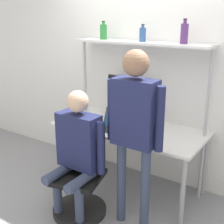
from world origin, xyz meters
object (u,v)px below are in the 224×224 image
Objects in this scene: monitor at (127,96)px; laptop at (115,124)px; cell_phone at (132,136)px; person_seated at (77,145)px; bottle_blue at (143,34)px; bottle_green at (103,32)px; person_standing at (135,119)px; bottle_purple at (184,33)px; office_chair at (81,188)px.

laptop is (0.09, -0.39, -0.23)m from monitor.
cell_phone is 0.62m from person_seated.
person_seated is at bearing -100.14° from bottle_blue.
bottle_blue is at bearing 108.61° from cell_phone.
cell_phone is at bearing 58.20° from person_seated.
bottle_green is (-0.41, 0.38, 0.97)m from laptop.
person_standing is (0.58, -0.84, 0.06)m from monitor.
bottle_blue is (0.17, 0.97, 1.01)m from person_seated.
monitor is at bearing 3.05° from bottle_green.
bottle_purple is at bearing 53.94° from cell_phone.
monitor is 0.41× the size of person_seated.
office_chair is (0.02, -0.94, -0.78)m from monitor.
person_seated is (-0.32, -0.52, 0.01)m from cell_phone.
person_seated is 1.45m from bottle_green.
monitor is at bearing 91.55° from person_seated.
person_standing is at bearing -42.23° from bottle_green.
bottle_blue is at bearing 73.46° from laptop.
bottle_green reaches higher than laptop.
cell_phone is 0.71× the size of bottle_green.
laptop reaches higher than cell_phone.
person_seated reaches higher than cell_phone.
monitor reaches higher than office_chair.
bottle_green is (-0.90, 0.82, 0.69)m from person_standing.
cell_phone is 1.18m from bottle_purple.
monitor is at bearing 91.02° from office_chair.
laptop is 0.60m from person_seated.
monitor is 1.03m from person_seated.
office_chair is at bearing -125.48° from bottle_purple.
person_standing is 6.87× the size of bottle_purple.
monitor is 0.76m from bottle_blue.
office_chair is (-0.07, -0.55, -0.55)m from laptop.
bottle_purple is (0.65, 0.97, 1.04)m from person_seated.
monitor is at bearing 175.08° from bottle_blue.
bottle_blue is at bearing 79.86° from person_seated.
cell_phone is 0.11× the size of person_seated.
bottle_blue reaches higher than monitor.
bottle_green is at bearing 146.45° from cell_phone.
office_chair is at bearing -101.21° from bottle_blue.
laptop is at bearing -106.54° from bottle_blue.
bottle_purple is (0.68, -0.02, 0.76)m from monitor.
monitor is 0.31× the size of person_standing.
laptop is at bearing -42.37° from bottle_green.
office_chair is 3.56× the size of bottle_purple.
cell_phone is at bearing -15.20° from laptop.
laptop is at bearing 82.56° from office_chair.
bottle_green is (-0.68, 0.45, 1.03)m from cell_phone.
bottle_green is 0.84× the size of bottle_purple.
laptop is 0.78m from office_chair.
bottle_green is at bearing 137.63° from laptop.
cell_phone is 0.60× the size of bottle_purple.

